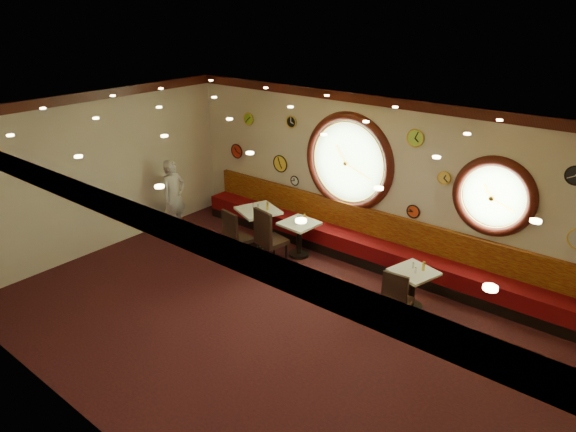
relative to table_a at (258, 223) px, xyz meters
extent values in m
cube|color=black|center=(2.04, -1.92, -0.52)|extent=(9.00, 6.00, 0.00)
cube|color=gold|center=(2.04, -1.92, 2.68)|extent=(9.00, 6.00, 0.02)
cube|color=beige|center=(2.04, 1.08, 1.08)|extent=(9.00, 0.02, 3.20)
cube|color=beige|center=(2.04, -4.92, 1.08)|extent=(9.00, 0.02, 3.20)
cube|color=beige|center=(-2.46, -1.92, 1.08)|extent=(0.02, 6.00, 3.20)
cube|color=#360F09|center=(2.04, 1.03, 2.59)|extent=(9.00, 0.10, 0.18)
cube|color=#360F09|center=(2.04, -4.87, 2.59)|extent=(9.00, 0.10, 0.18)
cube|color=#360F09|center=(-2.41, -1.92, 2.59)|extent=(0.10, 6.00, 0.18)
cube|color=black|center=(2.04, 0.80, -0.42)|extent=(8.00, 0.55, 0.20)
cube|color=#59070B|center=(2.04, 0.80, -0.17)|extent=(8.00, 0.55, 0.30)
cube|color=#641107|center=(2.04, 1.02, 0.23)|extent=(8.00, 0.10, 0.55)
cylinder|color=#9FCD7B|center=(1.44, 1.07, 1.33)|extent=(1.66, 0.02, 1.66)
torus|color=#360F09|center=(1.44, 1.06, 1.33)|extent=(1.98, 0.18, 1.98)
torus|color=yellow|center=(1.44, 1.03, 1.33)|extent=(1.61, 0.03, 1.61)
cylinder|color=#9FCD7B|center=(4.24, 1.07, 1.28)|extent=(1.10, 0.02, 1.10)
torus|color=#360F09|center=(4.24, 1.06, 1.28)|extent=(1.38, 0.18, 1.38)
torus|color=yellow|center=(4.24, 1.03, 1.28)|extent=(1.09, 0.03, 1.09)
cylinder|color=#CE4218|center=(2.89, 1.04, 0.68)|extent=(0.24, 0.03, 0.24)
cylinder|color=gold|center=(3.39, 1.04, 1.43)|extent=(0.22, 0.03, 0.22)
cylinder|color=black|center=(5.34, 1.04, 1.88)|extent=(0.28, 0.03, 0.28)
cylinder|color=#A9DF45|center=(2.79, 1.04, 2.03)|extent=(0.30, 0.03, 0.30)
cylinder|color=silver|center=(0.14, 1.04, 0.68)|extent=(0.20, 0.03, 0.20)
cylinder|color=#B62212|center=(-1.56, 1.04, 1.03)|extent=(0.32, 0.03, 0.32)
cylinder|color=#87BE26|center=(-1.16, 1.04, 1.83)|extent=(0.26, 0.03, 0.26)
cylinder|color=black|center=(0.04, 1.04, 1.93)|extent=(0.24, 0.03, 0.24)
cylinder|color=yellow|center=(-0.26, 1.04, 0.98)|extent=(0.36, 0.03, 0.36)
cylinder|color=black|center=(0.00, 0.00, -0.49)|extent=(0.47, 0.47, 0.06)
cylinder|color=black|center=(0.00, 0.00, -0.11)|extent=(0.13, 0.13, 0.76)
cube|color=silver|center=(0.00, 0.00, 0.28)|extent=(0.98, 0.98, 0.05)
cylinder|color=black|center=(0.91, 0.19, -0.50)|extent=(0.41, 0.41, 0.06)
cylinder|color=black|center=(0.91, 0.19, -0.17)|extent=(0.11, 0.11, 0.66)
cube|color=silver|center=(0.91, 0.19, 0.17)|extent=(0.70, 0.70, 0.05)
cylinder|color=black|center=(3.54, -0.16, -0.50)|extent=(0.40, 0.40, 0.05)
cylinder|color=black|center=(3.54, -0.16, -0.18)|extent=(0.11, 0.11, 0.64)
cube|color=silver|center=(3.54, -0.16, 0.16)|extent=(0.79, 0.79, 0.05)
cube|color=black|center=(0.12, -0.70, -0.07)|extent=(0.52, 0.52, 0.08)
cube|color=black|center=(0.08, -0.90, 0.26)|extent=(0.45, 0.13, 0.59)
cube|color=black|center=(0.73, -0.43, -0.03)|extent=(0.58, 0.58, 0.09)
cube|color=black|center=(0.69, -0.64, 0.33)|extent=(0.50, 0.16, 0.64)
cube|color=black|center=(3.56, -0.71, -0.12)|extent=(0.44, 0.44, 0.07)
cube|color=black|center=(3.58, -0.88, 0.19)|extent=(0.41, 0.09, 0.53)
cylinder|color=silver|center=(-0.13, 0.00, 0.36)|extent=(0.04, 0.04, 0.10)
cylinder|color=silver|center=(0.84, 0.24, 0.25)|extent=(0.03, 0.03, 0.10)
cylinder|color=silver|center=(3.48, -0.08, 0.23)|extent=(0.04, 0.04, 0.10)
cylinder|color=silver|center=(0.00, 0.00, 0.36)|extent=(0.04, 0.04, 0.11)
cylinder|color=silver|center=(0.92, 0.18, 0.26)|extent=(0.04, 0.04, 0.11)
cylinder|color=silver|center=(3.59, -0.22, 0.23)|extent=(0.04, 0.04, 0.10)
cylinder|color=gold|center=(0.16, 0.11, 0.38)|extent=(0.05, 0.05, 0.15)
cylinder|color=gold|center=(0.96, 0.31, 0.29)|extent=(0.05, 0.05, 0.18)
cylinder|color=gold|center=(3.65, -0.05, 0.26)|extent=(0.05, 0.05, 0.16)
imported|color=silver|center=(-1.96, -0.55, 0.29)|extent=(0.41, 0.61, 1.62)
camera|label=1|loc=(6.53, -7.14, 4.24)|focal=32.00mm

